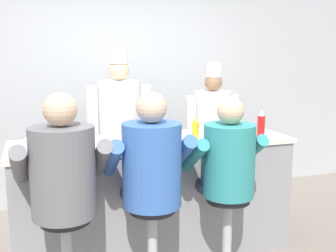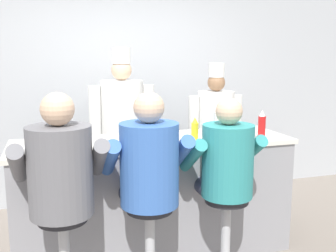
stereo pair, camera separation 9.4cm
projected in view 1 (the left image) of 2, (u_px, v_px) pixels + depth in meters
wall_back at (118, 90)px, 4.75m from camera, size 10.00×0.06×2.70m
diner_counter at (154, 196)px, 3.50m from camera, size 2.42×0.72×1.04m
ketchup_bottle_red at (261, 125)px, 3.43m from camera, size 0.07×0.07×0.25m
mustard_bottle_yellow at (195, 131)px, 3.26m from camera, size 0.06×0.06×0.22m
hot_sauce_bottle_orange at (172, 135)px, 3.24m from camera, size 0.03×0.03×0.15m
water_pitcher_clear at (208, 124)px, 3.54m from camera, size 0.14×0.12×0.22m
breakfast_plate at (76, 145)px, 3.13m from camera, size 0.24×0.24×0.05m
cereal_bowl at (25, 152)px, 2.85m from camera, size 0.16×0.16×0.06m
coffee_mug_tan at (57, 138)px, 3.23m from camera, size 0.15×0.09×0.10m
coffee_mug_white at (32, 144)px, 3.04m from camera, size 0.14×0.09×0.09m
cup_stack_steel at (153, 118)px, 3.60m from camera, size 0.11×0.11×0.30m
napkin_dispenser_chrome at (231, 133)px, 3.37m from camera, size 0.11×0.07×0.13m
diner_seated_grey at (63, 176)px, 2.64m from camera, size 0.65×0.64×1.52m
diner_seated_blue at (151, 169)px, 2.83m from camera, size 0.64×0.63×1.51m
diner_seated_teal at (227, 166)px, 3.03m from camera, size 0.60×0.59×1.45m
cook_in_whites_near at (120, 124)px, 4.31m from camera, size 0.72×0.46×1.85m
cook_in_whites_far at (212, 129)px, 4.55m from camera, size 0.66×0.42×1.68m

